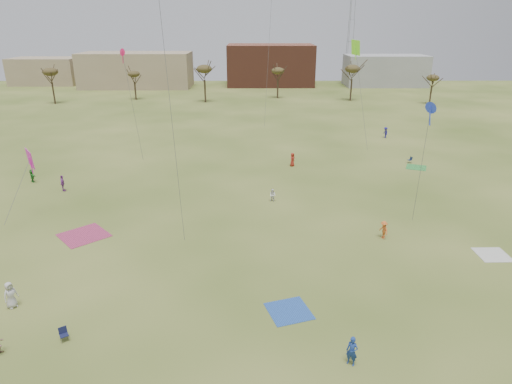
{
  "coord_description": "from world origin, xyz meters",
  "views": [
    {
      "loc": [
        -0.18,
        -22.37,
        18.69
      ],
      "look_at": [
        0.0,
        12.0,
        5.5
      ],
      "focal_mm": 31.38,
      "sensor_mm": 36.0,
      "label": 1
    }
  ],
  "objects_px": {
    "flyer_near_left": "(10,295)",
    "camp_chair_right": "(410,161)",
    "camp_chair_left": "(64,337)",
    "flyer_near_right": "(352,351)",
    "radio_tower": "(351,19)"
  },
  "relations": [
    {
      "from": "flyer_near_left",
      "to": "camp_chair_right",
      "type": "distance_m",
      "value": 51.36
    },
    {
      "from": "camp_chair_left",
      "to": "camp_chair_right",
      "type": "relative_size",
      "value": 1.0
    },
    {
      "from": "camp_chair_left",
      "to": "camp_chair_right",
      "type": "height_order",
      "value": "same"
    },
    {
      "from": "flyer_near_right",
      "to": "camp_chair_right",
      "type": "distance_m",
      "value": 42.61
    },
    {
      "from": "flyer_near_left",
      "to": "flyer_near_right",
      "type": "xyz_separation_m",
      "value": [
        22.48,
        -5.69,
        -0.06
      ]
    },
    {
      "from": "camp_chair_left",
      "to": "radio_tower",
      "type": "bearing_deg",
      "value": 38.19
    },
    {
      "from": "flyer_near_left",
      "to": "radio_tower",
      "type": "distance_m",
      "value": 131.1
    },
    {
      "from": "flyer_near_left",
      "to": "camp_chair_left",
      "type": "xyz_separation_m",
      "value": [
        4.99,
        -3.52,
        -0.72
      ]
    },
    {
      "from": "flyer_near_left",
      "to": "flyer_near_right",
      "type": "relative_size",
      "value": 1.06
    },
    {
      "from": "camp_chair_left",
      "to": "flyer_near_right",
      "type": "bearing_deg",
      "value": -40.22
    },
    {
      "from": "flyer_near_left",
      "to": "flyer_near_right",
      "type": "height_order",
      "value": "flyer_near_left"
    },
    {
      "from": "camp_chair_right",
      "to": "camp_chair_left",
      "type": "bearing_deg",
      "value": -59.73
    },
    {
      "from": "radio_tower",
      "to": "camp_chair_left",
      "type": "bearing_deg",
      "value": -108.65
    },
    {
      "from": "flyer_near_left",
      "to": "radio_tower",
      "type": "relative_size",
      "value": 0.05
    },
    {
      "from": "flyer_near_left",
      "to": "camp_chair_right",
      "type": "height_order",
      "value": "flyer_near_left"
    }
  ]
}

